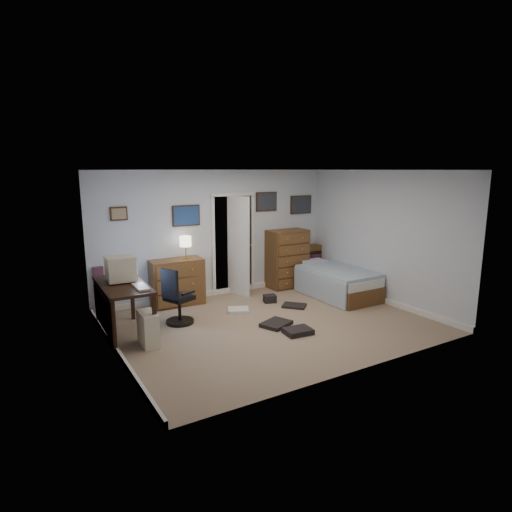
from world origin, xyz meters
The scene contains 15 objects.
floor centered at (0.00, 0.00, -0.01)m, with size 5.00×4.00×0.02m, color gray.
computer_desk centered at (-2.30, 0.72, 0.63)m, with size 0.68×1.43×0.82m.
crt_monitor centered at (-2.18, 0.86, 1.02)m, with size 0.43×0.40×0.39m.
keyboard centered at (-2.02, 0.36, 0.83)m, with size 0.16×0.43×0.03m, color beige.
pc_tower centered at (-2.00, 0.16, 0.24)m, with size 0.24×0.46×0.49m.
office_chair centered at (-1.34, 0.76, 0.37)m, with size 0.60×0.60×0.95m.
media_stack centered at (-2.32, 2.00, 0.42)m, with size 0.17×0.17×0.85m, color maroon.
low_dresser centered at (-0.96, 1.77, 0.43)m, with size 0.98×0.49×0.87m, color brown.
table_lamp centered at (-0.76, 1.77, 1.18)m, with size 0.23×0.23×0.42m.
doorway centered at (0.35, 2.27, 1.00)m, with size 0.96×1.12×2.05m.
tall_dresser centered at (1.54, 1.75, 0.62)m, with size 0.85×0.50×1.25m, color brown.
headboard_bookcase centered at (2.25, 1.86, 0.44)m, with size 0.93×0.24×0.83m.
bed centered at (1.99, 0.71, 0.29)m, with size 1.00×1.85×0.61m.
wall_posters centered at (0.57, 1.98, 1.75)m, with size 4.38×0.04×0.60m.
floor_clutter centered at (0.23, 0.14, 0.04)m, with size 1.52×1.89×0.15m.
Camera 1 is at (-3.64, -5.67, 2.49)m, focal length 30.00 mm.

